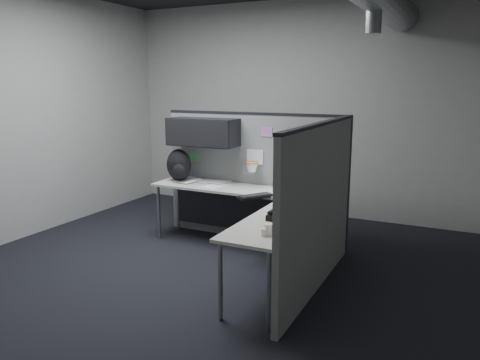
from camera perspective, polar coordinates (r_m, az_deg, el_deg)
The scene contains 12 objects.
room at distance 4.38m, azimuth 2.37°, elevation 13.23°, with size 5.62×5.62×3.22m.
partition_back at distance 5.92m, azimuth -0.08°, elevation 2.14°, with size 2.44×0.42×1.63m.
partition_right at distance 4.54m, azimuth 9.62°, elevation -3.26°, with size 0.07×2.23×1.63m.
desk at distance 5.36m, azimuth 1.24°, elevation -3.06°, with size 2.31×2.11×0.73m.
monitor at distance 5.33m, azimuth 8.48°, elevation 1.06°, with size 0.65×0.65×0.54m.
keyboard at distance 5.21m, azimuth 1.89°, elevation -1.99°, with size 0.35×0.43×0.04m.
mouse at distance 4.82m, azimuth 6.17°, elevation -3.19°, with size 0.27×0.25×0.05m.
phone at distance 4.39m, azimuth 4.65°, elevation -4.38°, with size 0.18×0.20×0.09m.
bottles at distance 3.94m, azimuth 3.71°, elevation -6.21°, with size 0.14×0.17×0.09m.
cup at distance 3.94m, azimuth 3.46°, elevation -6.06°, with size 0.07×0.07×0.10m, color white.
papers at distance 6.11m, azimuth -4.71°, elevation -0.04°, with size 0.90×0.72×0.02m.
backpack at distance 6.11m, azimuth -7.46°, elevation 1.74°, with size 0.39×0.35×0.42m.
Camera 1 is at (2.33, -4.00, 1.97)m, focal length 35.00 mm.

